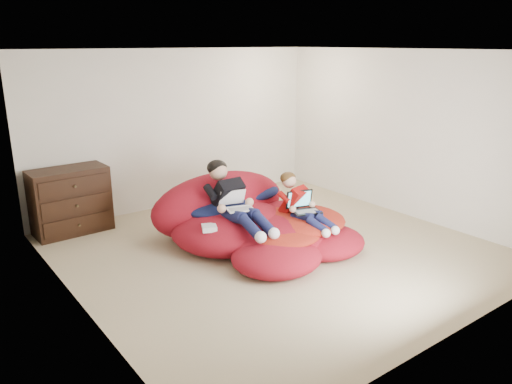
{
  "coord_description": "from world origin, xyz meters",
  "views": [
    {
      "loc": [
        -3.8,
        -4.64,
        2.59
      ],
      "look_at": [
        -0.04,
        0.38,
        0.7
      ],
      "focal_mm": 35.0,
      "sensor_mm": 36.0,
      "label": 1
    }
  ],
  "objects_px": {
    "laptop_black": "(303,206)",
    "younger_boy": "(300,202)",
    "laptop_white": "(237,204)",
    "older_boy": "(232,197)",
    "dresser": "(70,201)",
    "beanbag_pile": "(254,222)"
  },
  "relations": [
    {
      "from": "older_boy",
      "to": "younger_boy",
      "type": "xyz_separation_m",
      "value": [
        0.76,
        -0.45,
        -0.09
      ]
    },
    {
      "from": "laptop_black",
      "to": "older_boy",
      "type": "bearing_deg",
      "value": 146.53
    },
    {
      "from": "dresser",
      "to": "laptop_white",
      "type": "relative_size",
      "value": 2.41
    },
    {
      "from": "younger_boy",
      "to": "laptop_black",
      "type": "xyz_separation_m",
      "value": [
        -0.0,
        -0.06,
        -0.04
      ]
    },
    {
      "from": "older_boy",
      "to": "younger_boy",
      "type": "bearing_deg",
      "value": -30.34
    },
    {
      "from": "younger_boy",
      "to": "laptop_black",
      "type": "bearing_deg",
      "value": -90.0
    },
    {
      "from": "dresser",
      "to": "younger_boy",
      "type": "height_order",
      "value": "younger_boy"
    },
    {
      "from": "older_boy",
      "to": "laptop_white",
      "type": "distance_m",
      "value": 0.12
    },
    {
      "from": "dresser",
      "to": "younger_boy",
      "type": "distance_m",
      "value": 3.21
    },
    {
      "from": "beanbag_pile",
      "to": "laptop_black",
      "type": "distance_m",
      "value": 0.72
    },
    {
      "from": "older_boy",
      "to": "laptop_white",
      "type": "xyz_separation_m",
      "value": [
        0.0,
        -0.1,
        -0.06
      ]
    },
    {
      "from": "laptop_white",
      "to": "laptop_black",
      "type": "distance_m",
      "value": 0.87
    },
    {
      "from": "beanbag_pile",
      "to": "younger_boy",
      "type": "relative_size",
      "value": 2.43
    },
    {
      "from": "younger_boy",
      "to": "laptop_black",
      "type": "height_order",
      "value": "younger_boy"
    },
    {
      "from": "laptop_black",
      "to": "younger_boy",
      "type": "bearing_deg",
      "value": 90.0
    },
    {
      "from": "younger_boy",
      "to": "laptop_white",
      "type": "height_order",
      "value": "younger_boy"
    },
    {
      "from": "older_boy",
      "to": "dresser",
      "type": "bearing_deg",
      "value": 128.77
    },
    {
      "from": "dresser",
      "to": "laptop_white",
      "type": "distance_m",
      "value": 2.45
    },
    {
      "from": "dresser",
      "to": "older_boy",
      "type": "bearing_deg",
      "value": -51.23
    },
    {
      "from": "dresser",
      "to": "laptop_black",
      "type": "xyz_separation_m",
      "value": [
        2.24,
        -2.35,
        0.1
      ]
    },
    {
      "from": "dresser",
      "to": "beanbag_pile",
      "type": "bearing_deg",
      "value": -44.68
    },
    {
      "from": "beanbag_pile",
      "to": "laptop_black",
      "type": "height_order",
      "value": "beanbag_pile"
    }
  ]
}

